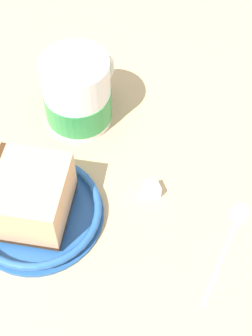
{
  "coord_description": "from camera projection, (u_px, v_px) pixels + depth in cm",
  "views": [
    {
      "loc": [
        17.18,
        -25.79,
        48.71
      ],
      "look_at": [
        2.2,
        2.49,
        3.0
      ],
      "focal_mm": 53.97,
      "sensor_mm": 36.0,
      "label": 1
    }
  ],
  "objects": [
    {
      "name": "ground_plane",
      "position": [
        99.0,
        197.0,
        0.59
      ],
      "size": [
        110.99,
        110.99,
        2.65
      ],
      "primitive_type": "cube",
      "color": "tan"
    },
    {
      "name": "small_plate",
      "position": [
        37.0,
        212.0,
        0.55
      ],
      "size": [
        14.5,
        14.5,
        1.82
      ],
      "color": "#26599E",
      "rests_on": "ground_plane"
    },
    {
      "name": "cake_slice",
      "position": [
        30.0,
        196.0,
        0.52
      ],
      "size": [
        10.0,
        10.42,
        6.08
      ],
      "color": "#472814",
      "rests_on": "small_plate"
    },
    {
      "name": "tea_mug",
      "position": [
        78.0,
        94.0,
        0.61
      ],
      "size": [
        8.25,
        10.6,
        9.35
      ],
      "color": "white",
      "rests_on": "ground_plane"
    },
    {
      "name": "teaspoon",
      "position": [
        234.0,
        229.0,
        0.54
      ],
      "size": [
        2.13,
        13.34,
        0.8
      ],
      "color": "silver",
      "rests_on": "ground_plane"
    },
    {
      "name": "sugar_cube",
      "position": [
        151.0,
        190.0,
        0.57
      ],
      "size": [
        2.44,
        2.44,
        1.73
      ],
      "primitive_type": "cube",
      "rotation": [
        0.0,
        0.0,
        0.82
      ],
      "color": "white",
      "rests_on": "ground_plane"
    }
  ]
}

